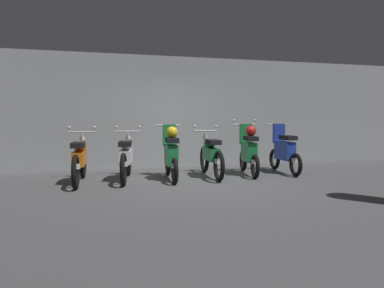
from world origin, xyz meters
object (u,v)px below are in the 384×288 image
at_px(motorbike_slot_1, 126,157).
at_px(motorbike_slot_0, 80,159).
at_px(motorbike_slot_2, 171,153).
at_px(motorbike_slot_4, 249,150).
at_px(motorbike_slot_5, 284,151).
at_px(motorbike_slot_3, 211,155).

bearing_deg(motorbike_slot_1, motorbike_slot_0, -174.67).
height_order(motorbike_slot_0, motorbike_slot_1, same).
relative_size(motorbike_slot_0, motorbike_slot_2, 1.16).
bearing_deg(motorbike_slot_4, motorbike_slot_2, -175.81).
xyz_separation_m(motorbike_slot_1, motorbike_slot_5, (3.77, 0.02, 0.03)).
bearing_deg(motorbike_slot_5, motorbike_slot_1, -179.65).
bearing_deg(motorbike_slot_0, motorbike_slot_4, 1.23).
height_order(motorbike_slot_1, motorbike_slot_2, motorbike_slot_2).
relative_size(motorbike_slot_1, motorbike_slot_3, 0.99).
bearing_deg(motorbike_slot_1, motorbike_slot_5, 0.35).
bearing_deg(motorbike_slot_3, motorbike_slot_2, -173.80).
distance_m(motorbike_slot_3, motorbike_slot_5, 1.89).
bearing_deg(motorbike_slot_0, motorbike_slot_1, 5.33).
relative_size(motorbike_slot_0, motorbike_slot_1, 1.01).
height_order(motorbike_slot_0, motorbike_slot_4, motorbike_slot_4).
distance_m(motorbike_slot_2, motorbike_slot_3, 0.95).
xyz_separation_m(motorbike_slot_2, motorbike_slot_5, (2.83, 0.17, -0.04)).
bearing_deg(motorbike_slot_4, motorbike_slot_3, -177.83).
bearing_deg(motorbike_slot_2, motorbike_slot_3, 6.20).
height_order(motorbike_slot_2, motorbike_slot_4, motorbike_slot_4).
height_order(motorbike_slot_1, motorbike_slot_5, motorbike_slot_5).
xyz_separation_m(motorbike_slot_3, motorbike_slot_4, (0.94, 0.04, 0.08)).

